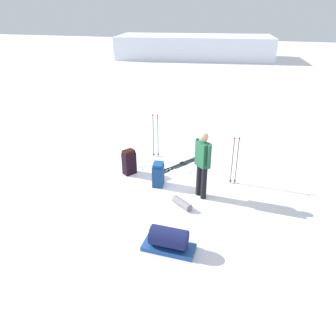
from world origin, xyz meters
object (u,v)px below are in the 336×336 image
Objects in this scene: ski_poles_planted_far at (156,134)px; ski_pair_near at (158,168)px; backpack_bright at (158,174)px; ski_pair_far at (183,164)px; sleeping_mat_rolled at (182,203)px; gear_sled at (169,240)px; backpack_large_dark at (129,162)px; skier_standing at (202,162)px; ski_poles_planted_near at (235,158)px.

ski_pair_near is at bearing -68.87° from ski_poles_planted_far.
backpack_bright is 0.47× the size of ski_poles_planted_far.
sleeping_mat_rolled reaches higher than ski_pair_far.
sleeping_mat_rolled is (-0.08, 1.53, -0.13)m from gear_sled.
ski_pair_near is at bearing -142.70° from ski_pair_far.
gear_sled is at bearing -56.11° from backpack_large_dark.
skier_standing is at bearing -12.86° from backpack_bright.
backpack_bright is 1.89m from ski_poles_planted_far.
backpack_bright is at bearing 110.90° from gear_sled.
backpack_bright is 0.61× the size of gear_sled.
skier_standing is 1.16m from ski_poles_planted_near.
ski_pair_near is (-1.45, 1.18, -0.94)m from skier_standing.
skier_standing reaches higher than ski_pair_near.
ski_poles_planted_far reaches higher than ski_pair_near.
backpack_bright is 0.49× the size of ski_poles_planted_near.
backpack_bright is (-1.19, 0.27, -0.64)m from skier_standing.
ski_pair_near is 1.45× the size of ski_poles_planted_far.
ski_pair_near is 3.49m from gear_sled.
sleeping_mat_rolled is (1.80, -1.27, -0.26)m from backpack_large_dark.
skier_standing is 3.09× the size of sleeping_mat_rolled.
ski_pair_far is 3.81m from gear_sled.
skier_standing is at bearing 58.52° from sleeping_mat_rolled.
sleeping_mat_rolled is at bearing -121.48° from skier_standing.
gear_sled is at bearing -70.35° from ski_pair_near.
backpack_bright is at bearing 167.14° from skier_standing.
ski_pair_near is 0.92m from backpack_large_dark.
backpack_bright is 2.54m from gear_sled.
skier_standing is 2.66× the size of backpack_bright.
ski_pair_near is at bearing 109.65° from gear_sled.
backpack_bright is at bearing -23.44° from backpack_large_dark.
ski_pair_near is 2.07m from sleeping_mat_rolled.
ski_poles_planted_far is 4.41m from gear_sled.
skier_standing is at bearing -48.57° from ski_poles_planted_far.
backpack_large_dark is 1.12× the size of backpack_bright.
ski_pair_far is at bearing 153.45° from ski_poles_planted_near.
backpack_large_dark is (-0.71, -0.48, 0.34)m from ski_pair_near.
backpack_large_dark is (-2.16, 0.69, -0.60)m from skier_standing.
ski_pair_near is at bearing 34.43° from backpack_large_dark.
sleeping_mat_rolled is (1.42, -2.59, -0.67)m from ski_poles_planted_far.
ski_pair_far is 1.46m from backpack_bright.
ski_poles_planted_far is 3.02m from sleeping_mat_rolled.
backpack_large_dark reaches higher than backpack_bright.
backpack_large_dark reaches higher than gear_sled.
skier_standing is at bearing -63.66° from ski_pair_far.
ski_pair_far is at bearing 75.20° from backpack_bright.
ski_poles_planted_near is 3.19m from gear_sled.
backpack_large_dark is at bearing 156.56° from backpack_bright.
ski_poles_planted_far is (-0.32, 0.83, 0.74)m from ski_pair_near.
backpack_bright reaches higher than gear_sled.
ski_poles_planted_near is at bearing 18.00° from backpack_bright.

